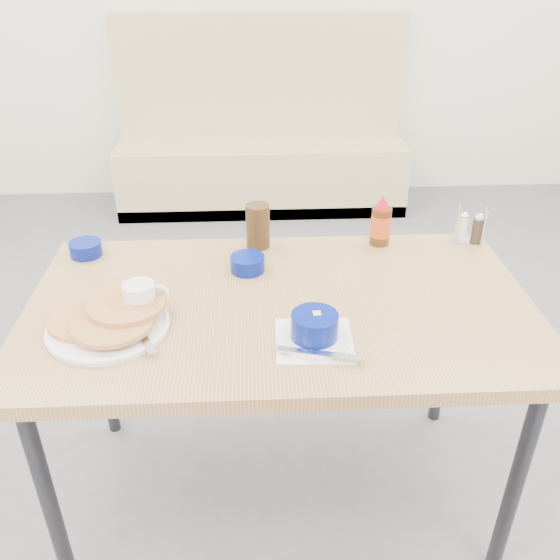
{
  "coord_description": "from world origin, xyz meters",
  "views": [
    {
      "loc": [
        -0.07,
        -1.14,
        1.64
      ],
      "look_at": [
        -0.0,
        0.26,
        0.82
      ],
      "focal_mm": 38.0,
      "sensor_mm": 36.0,
      "label": 1
    }
  ],
  "objects_px": {
    "amber_tumbler": "(258,226)",
    "syrup_bottle": "(381,223)",
    "butter_bowl": "(248,264)",
    "grits_setting": "(314,330)",
    "dining_table": "(280,320)",
    "coffee_mug": "(141,299)",
    "pancake_plate": "(109,321)",
    "creamer_bowl": "(86,249)",
    "booth_bench": "(262,153)",
    "condiment_caddy": "(470,230)"
  },
  "relations": [
    {
      "from": "pancake_plate",
      "to": "syrup_bottle",
      "type": "distance_m",
      "value": 0.91
    },
    {
      "from": "grits_setting",
      "to": "coffee_mug",
      "type": "bearing_deg",
      "value": 162.09
    },
    {
      "from": "creamer_bowl",
      "to": "amber_tumbler",
      "type": "height_order",
      "value": "amber_tumbler"
    },
    {
      "from": "dining_table",
      "to": "grits_setting",
      "type": "relative_size",
      "value": 6.56
    },
    {
      "from": "dining_table",
      "to": "condiment_caddy",
      "type": "bearing_deg",
      "value": 27.98
    },
    {
      "from": "dining_table",
      "to": "amber_tumbler",
      "type": "distance_m",
      "value": 0.37
    },
    {
      "from": "coffee_mug",
      "to": "amber_tumbler",
      "type": "bearing_deg",
      "value": 50.83
    },
    {
      "from": "coffee_mug",
      "to": "creamer_bowl",
      "type": "bearing_deg",
      "value": 123.2
    },
    {
      "from": "coffee_mug",
      "to": "grits_setting",
      "type": "xyz_separation_m",
      "value": [
        0.45,
        -0.14,
        -0.01
      ]
    },
    {
      "from": "booth_bench",
      "to": "grits_setting",
      "type": "distance_m",
      "value": 2.76
    },
    {
      "from": "amber_tumbler",
      "to": "grits_setting",
      "type": "bearing_deg",
      "value": -76.23
    },
    {
      "from": "pancake_plate",
      "to": "dining_table",
      "type": "bearing_deg",
      "value": 13.31
    },
    {
      "from": "dining_table",
      "to": "condiment_caddy",
      "type": "xyz_separation_m",
      "value": [
        0.64,
        0.34,
        0.1
      ]
    },
    {
      "from": "grits_setting",
      "to": "syrup_bottle",
      "type": "relative_size",
      "value": 1.26
    },
    {
      "from": "booth_bench",
      "to": "syrup_bottle",
      "type": "relative_size",
      "value": 11.25
    },
    {
      "from": "creamer_bowl",
      "to": "syrup_bottle",
      "type": "distance_m",
      "value": 0.95
    },
    {
      "from": "syrup_bottle",
      "to": "condiment_caddy",
      "type": "bearing_deg",
      "value": -0.0
    },
    {
      "from": "booth_bench",
      "to": "coffee_mug",
      "type": "bearing_deg",
      "value": -98.16
    },
    {
      "from": "butter_bowl",
      "to": "condiment_caddy",
      "type": "xyz_separation_m",
      "value": [
        0.73,
        0.16,
        0.02
      ]
    },
    {
      "from": "coffee_mug",
      "to": "condiment_caddy",
      "type": "height_order",
      "value": "condiment_caddy"
    },
    {
      "from": "creamer_bowl",
      "to": "syrup_bottle",
      "type": "xyz_separation_m",
      "value": [
        0.94,
        0.03,
        0.05
      ]
    },
    {
      "from": "coffee_mug",
      "to": "amber_tumbler",
      "type": "relative_size",
      "value": 0.83
    },
    {
      "from": "coffee_mug",
      "to": "grits_setting",
      "type": "height_order",
      "value": "coffee_mug"
    },
    {
      "from": "booth_bench",
      "to": "butter_bowl",
      "type": "height_order",
      "value": "booth_bench"
    },
    {
      "from": "booth_bench",
      "to": "pancake_plate",
      "type": "distance_m",
      "value": 2.71
    },
    {
      "from": "coffee_mug",
      "to": "syrup_bottle",
      "type": "height_order",
      "value": "syrup_bottle"
    },
    {
      "from": "amber_tumbler",
      "to": "syrup_bottle",
      "type": "xyz_separation_m",
      "value": [
        0.4,
        0.0,
        0.0
      ]
    },
    {
      "from": "creamer_bowl",
      "to": "amber_tumbler",
      "type": "distance_m",
      "value": 0.55
    },
    {
      "from": "coffee_mug",
      "to": "syrup_bottle",
      "type": "distance_m",
      "value": 0.81
    },
    {
      "from": "condiment_caddy",
      "to": "syrup_bottle",
      "type": "relative_size",
      "value": 0.72
    },
    {
      "from": "grits_setting",
      "to": "condiment_caddy",
      "type": "height_order",
      "value": "condiment_caddy"
    },
    {
      "from": "pancake_plate",
      "to": "coffee_mug",
      "type": "bearing_deg",
      "value": 37.38
    },
    {
      "from": "butter_bowl",
      "to": "amber_tumbler",
      "type": "height_order",
      "value": "amber_tumbler"
    },
    {
      "from": "booth_bench",
      "to": "coffee_mug",
      "type": "height_order",
      "value": "booth_bench"
    },
    {
      "from": "dining_table",
      "to": "pancake_plate",
      "type": "relative_size",
      "value": 4.49
    },
    {
      "from": "pancake_plate",
      "to": "butter_bowl",
      "type": "height_order",
      "value": "pancake_plate"
    },
    {
      "from": "coffee_mug",
      "to": "dining_table",
      "type": "bearing_deg",
      "value": 7.22
    },
    {
      "from": "grits_setting",
      "to": "amber_tumbler",
      "type": "xyz_separation_m",
      "value": [
        -0.13,
        0.53,
        0.04
      ]
    },
    {
      "from": "dining_table",
      "to": "butter_bowl",
      "type": "distance_m",
      "value": 0.22
    },
    {
      "from": "amber_tumbler",
      "to": "butter_bowl",
      "type": "bearing_deg",
      "value": -102.3
    },
    {
      "from": "grits_setting",
      "to": "butter_bowl",
      "type": "bearing_deg",
      "value": 113.96
    },
    {
      "from": "creamer_bowl",
      "to": "pancake_plate",
      "type": "bearing_deg",
      "value": -69.53
    },
    {
      "from": "booth_bench",
      "to": "pancake_plate",
      "type": "bearing_deg",
      "value": -99.62
    },
    {
      "from": "condiment_caddy",
      "to": "dining_table",
      "type": "bearing_deg",
      "value": -135.23
    },
    {
      "from": "dining_table",
      "to": "amber_tumbler",
      "type": "height_order",
      "value": "amber_tumbler"
    },
    {
      "from": "amber_tumbler",
      "to": "syrup_bottle",
      "type": "relative_size",
      "value": 0.86
    },
    {
      "from": "dining_table",
      "to": "coffee_mug",
      "type": "relative_size",
      "value": 11.68
    },
    {
      "from": "butter_bowl",
      "to": "condiment_caddy",
      "type": "bearing_deg",
      "value": 12.34
    },
    {
      "from": "amber_tumbler",
      "to": "syrup_bottle",
      "type": "distance_m",
      "value": 0.4
    },
    {
      "from": "dining_table",
      "to": "pancake_plate",
      "type": "bearing_deg",
      "value": -166.69
    }
  ]
}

